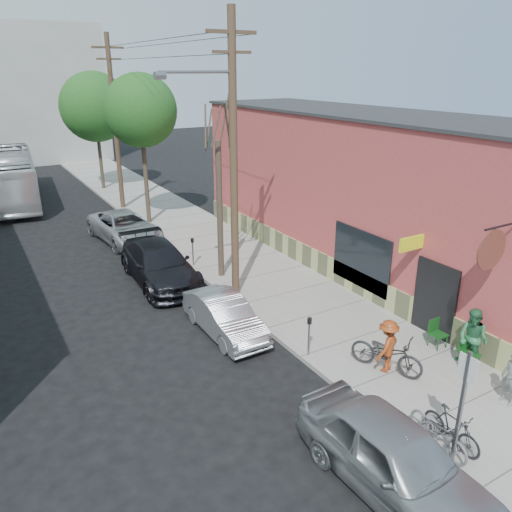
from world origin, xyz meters
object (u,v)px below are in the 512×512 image
tree_leafy_far (95,107)px  tree_bare (220,211)px  parking_meter_near (309,330)px  patron_grey (511,378)px  car_1 (224,316)px  parked_bike_a (452,428)px  bus (12,177)px  patio_chair_b (438,334)px  parked_bike_b (439,431)px  car_3 (125,227)px  parking_meter_far (193,247)px  car_2 (159,264)px  patron_green (473,339)px  sign_post (462,399)px  car_0 (395,458)px  utility_pole_near (232,156)px  tree_leafy_mid (141,111)px  patio_chair_a (470,353)px  cyclist (387,346)px

tree_leafy_far → tree_bare: bearing=-90.0°
parking_meter_near → patron_grey: (3.06, -4.48, -0.10)m
patron_grey → car_1: size_ratio=0.38×
parked_bike_a → bus: 30.65m
patio_chair_b → car_1: bearing=139.8°
parked_bike_b → car_3: bearing=99.7°
parking_meter_far → tree_leafy_far: tree_leafy_far is taller
patron_grey → car_2: bearing=-155.9°
patron_grey → patron_green: (0.59, 1.62, 0.16)m
patio_chair_b → patron_green: patron_green is taller
sign_post → patio_chair_b: 5.19m
car_0 → car_1: (0.00, 7.61, -0.16)m
parking_meter_far → patron_grey: size_ratio=0.85×
car_3 → bus: size_ratio=0.45×
car_1 → patio_chair_b: bearing=-40.7°
utility_pole_near → bus: utility_pole_near is taller
parked_bike_a → car_3: size_ratio=0.29×
tree_leafy_mid → car_1: 14.46m
parking_meter_far → parked_bike_b: bearing=-89.1°
patio_chair_a → bus: bearing=115.5°
tree_leafy_far → cyclist: tree_leafy_far is taller
parking_meter_near → patio_chair_b: bearing=-24.0°
utility_pole_near → parking_meter_near: bearing=-91.6°
utility_pole_near → parked_bike_a: utility_pole_near is taller
car_2 → patron_grey: bearing=-66.5°
tree_bare → tree_leafy_far: 19.05m
utility_pole_near → tree_bare: bearing=77.9°
cyclist → bus: bearing=-95.1°
parked_bike_a → car_1: 7.71m
utility_pole_near → parked_bike_a: 10.87m
patio_chair_a → cyclist: cyclist is taller
parking_meter_far → car_2: bearing=-159.5°
parking_meter_near → utility_pole_near: (0.14, 4.97, 4.43)m
tree_bare → car_0: 12.16m
cyclist → utility_pole_near: bearing=-98.4°
sign_post → parked_bike_a: bearing=44.0°
parking_meter_far → patio_chair_a: (3.60, -11.39, -0.39)m
utility_pole_near → patron_green: 9.63m
patron_green → car_2: (-5.43, 10.71, -0.26)m
patio_chair_b → patron_grey: patron_grey is taller
car_2 → tree_leafy_far: bearing=84.6°
parked_bike_b → patron_grey: bearing=8.3°
utility_pole_near → car_0: 11.03m
parked_bike_a → car_2: bearing=99.6°
sign_post → tree_leafy_mid: (0.45, 21.06, 4.34)m
sign_post → car_1: bearing=101.2°
parking_meter_far → tree_leafy_mid: 9.04m
utility_pole_near → car_1: size_ratio=2.57×
parked_bike_a → car_2: size_ratio=0.28×
parking_meter_far → car_0: 13.52m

